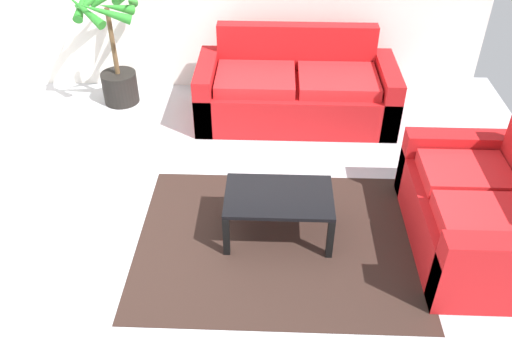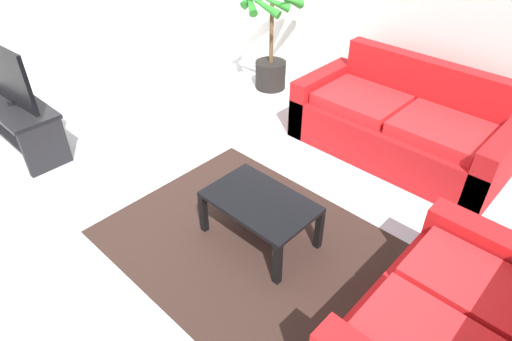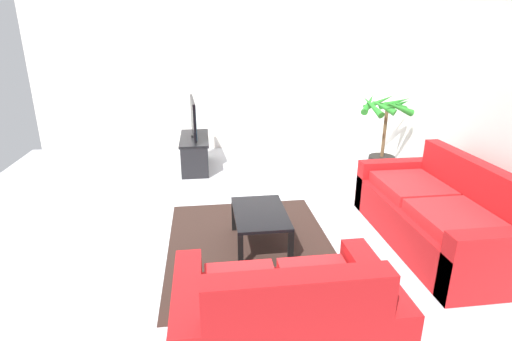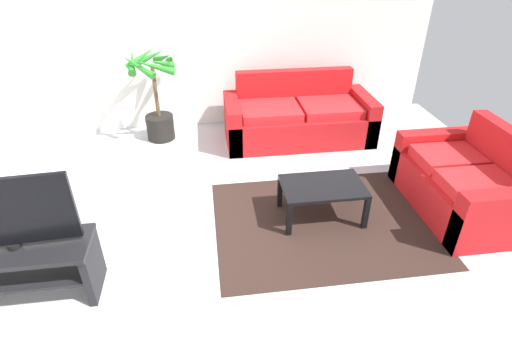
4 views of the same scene
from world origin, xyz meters
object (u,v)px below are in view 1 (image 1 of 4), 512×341
(coffee_table, at_px, (279,201))
(potted_palm, at_px, (114,54))
(couch_loveseat, at_px, (480,214))
(couch_main, at_px, (296,92))

(coffee_table, height_order, potted_palm, potted_palm)
(couch_loveseat, distance_m, potted_palm, 3.93)
(couch_main, xyz_separation_m, coffee_table, (-0.17, -1.83, 0.03))
(couch_main, distance_m, couch_loveseat, 2.32)
(potted_palm, bearing_deg, couch_loveseat, -33.08)
(couch_main, distance_m, coffee_table, 1.84)
(coffee_table, distance_m, potted_palm, 2.75)
(couch_main, relative_size, couch_loveseat, 1.42)
(coffee_table, bearing_deg, couch_main, 84.66)
(potted_palm, bearing_deg, couch_main, -7.54)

